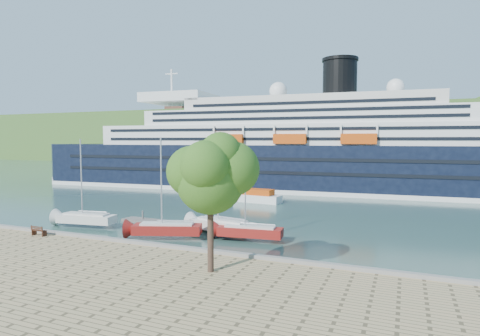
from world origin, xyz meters
The scene contains 12 objects.
ground centered at (0.00, 0.00, 0.00)m, with size 400.00×400.00×0.00m, color #2A4C46.
far_hillside centered at (0.00, 145.00, 12.00)m, with size 400.00×50.00×24.00m, color #3E6327.
quay_coping centered at (0.00, -0.20, 1.15)m, with size 220.00×0.50×0.30m, color slate.
cruise_ship centered at (2.36, 52.12, 13.45)m, with size 119.79×17.44×26.90m, color black, non-canonical shape.
park_bench centered at (-5.83, -1.30, 1.54)m, with size 1.69×0.69×1.09m, color #412212, non-canonical shape.
promenade_tree centered at (14.85, -4.51, 6.41)m, with size 6.54×6.54×10.83m, color #235817, non-canonical shape.
floating_pontoon centered at (2.09, 11.89, 0.18)m, with size 16.19×1.98×0.36m, color slate, non-canonical shape.
sailboat_white_near centered at (-7.68, 7.01, 5.07)m, with size 7.84×2.18×10.13m, color silver, non-canonical shape.
sailboat_red centered at (4.48, 5.82, 5.14)m, with size 7.95×2.21×10.27m, color maroon, non-canonical shape.
sailboat_white_far centered at (9.18, 9.58, 5.34)m, with size 8.26×2.30×10.67m, color silver, non-canonical shape.
tender_launch centered at (4.66, 33.26, 1.11)m, with size 8.06×2.76×2.23m, color #C3420B, non-canonical shape.
sailboat_extra centered at (12.91, 8.39, 4.81)m, with size 7.44×2.07×9.61m, color maroon, non-canonical shape.
Camera 1 is at (27.69, -29.87, 10.49)m, focal length 30.00 mm.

